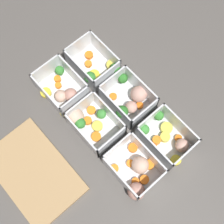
{
  "coord_description": "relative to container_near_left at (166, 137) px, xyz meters",
  "views": [
    {
      "loc": [
        -0.24,
        0.22,
        0.91
      ],
      "look_at": [
        0.0,
        0.0,
        0.03
      ],
      "focal_mm": 50.0,
      "sensor_mm": 36.0,
      "label": 1
    }
  ],
  "objects": [
    {
      "name": "container_near_right",
      "position": [
        0.32,
        0.0,
        0.0
      ],
      "size": [
        0.16,
        0.12,
        0.08
      ],
      "color": "white",
      "rests_on": "ground_plane"
    },
    {
      "name": "container_far_left",
      "position": [
        -0.01,
        0.14,
        0.0
      ],
      "size": [
        0.15,
        0.12,
        0.08
      ],
      "color": "white",
      "rests_on": "ground_plane"
    },
    {
      "name": "container_near_left",
      "position": [
        0.0,
        0.0,
        0.0
      ],
      "size": [
        0.16,
        0.11,
        0.08
      ],
      "color": "white",
      "rests_on": "ground_plane"
    },
    {
      "name": "ground_plane",
      "position": [
        0.17,
        0.07,
        -0.03
      ],
      "size": [
        4.0,
        4.0,
        0.0
      ],
      "primitive_type": "plane",
      "color": "#56514C"
    },
    {
      "name": "container_far_center",
      "position": [
        0.18,
        0.14,
        0.0
      ],
      "size": [
        0.17,
        0.12,
        0.08
      ],
      "color": "white",
      "rests_on": "ground_plane"
    },
    {
      "name": "container_near_center",
      "position": [
        0.16,
        -0.0,
        0.0
      ],
      "size": [
        0.15,
        0.12,
        0.08
      ],
      "color": "white",
      "rests_on": "ground_plane"
    },
    {
      "name": "container_far_right",
      "position": [
        0.32,
        0.13,
        0.0
      ],
      "size": [
        0.16,
        0.12,
        0.08
      ],
      "color": "white",
      "rests_on": "ground_plane"
    },
    {
      "name": "cutting_board",
      "position": [
        0.18,
        0.35,
        -0.02
      ],
      "size": [
        0.28,
        0.18,
        0.02
      ],
      "color": "tan",
      "rests_on": "ground_plane"
    }
  ]
}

